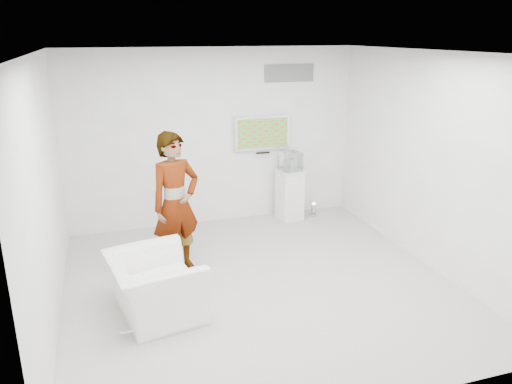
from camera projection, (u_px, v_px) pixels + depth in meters
room at (259, 176)px, 6.24m from camera, size 5.01×5.01×3.00m
tv at (262, 133)px, 8.69m from camera, size 1.00×0.08×0.60m
logo_decal at (289, 73)px, 8.56m from camera, size 0.90×0.02×0.30m
person at (176, 204)px, 6.77m from camera, size 0.85×0.72×1.99m
armchair at (155, 286)px, 5.88m from camera, size 1.17×1.29×0.74m
pedestal at (290, 194)px, 8.93m from camera, size 0.49×0.49×0.90m
floor_uplight at (314, 209)px, 9.14m from camera, size 0.18×0.18×0.25m
vitrine at (290, 161)px, 8.75m from camera, size 0.38×0.38×0.32m
console at (290, 164)px, 8.76m from camera, size 0.06×0.16×0.22m
wii_remote at (183, 142)px, 6.79m from camera, size 0.04×0.15×0.04m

